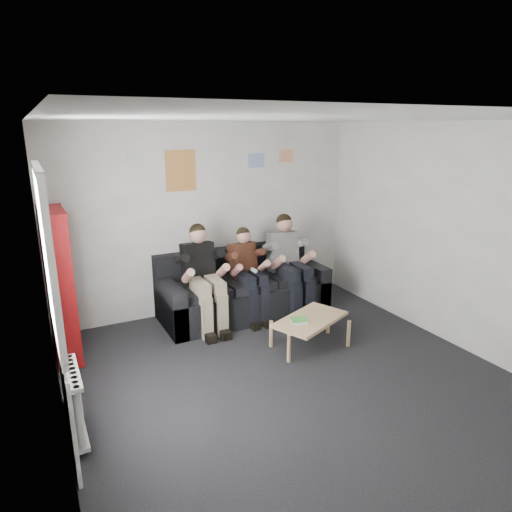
# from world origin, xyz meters

# --- Properties ---
(room_shell) EXTENTS (5.00, 5.00, 5.00)m
(room_shell) POSITION_xyz_m (0.00, 0.00, 1.35)
(room_shell) COLOR black
(room_shell) RESTS_ON ground
(sofa) EXTENTS (2.37, 0.97, 0.92)m
(sofa) POSITION_xyz_m (0.31, 2.05, 0.33)
(sofa) COLOR black
(sofa) RESTS_ON ground
(bookshelf) EXTENTS (0.26, 0.79, 1.76)m
(bookshelf) POSITION_xyz_m (-2.09, 1.84, 0.88)
(bookshelf) COLOR maroon
(bookshelf) RESTS_ON ground
(coffee_table) EXTENTS (0.95, 0.52, 0.38)m
(coffee_table) POSITION_xyz_m (0.59, 0.72, 0.33)
(coffee_table) COLOR tan
(coffee_table) RESTS_ON ground
(game_cases) EXTENTS (0.22, 0.18, 0.03)m
(game_cases) POSITION_xyz_m (0.42, 0.69, 0.40)
(game_cases) COLOR white
(game_cases) RESTS_ON coffee_table
(person_left) EXTENTS (0.42, 0.90, 1.40)m
(person_left) POSITION_xyz_m (-0.35, 1.84, 0.70)
(person_left) COLOR black
(person_left) RESTS_ON sofa
(person_middle) EXTENTS (0.36, 0.78, 1.29)m
(person_middle) POSITION_xyz_m (0.31, 1.85, 0.66)
(person_middle) COLOR #53291B
(person_middle) RESTS_ON sofa
(person_right) EXTENTS (0.43, 0.92, 1.42)m
(person_right) POSITION_xyz_m (0.97, 1.84, 0.71)
(person_right) COLOR silver
(person_right) RESTS_ON sofa
(radiator) EXTENTS (0.10, 0.64, 0.60)m
(radiator) POSITION_xyz_m (-2.15, 0.20, 0.35)
(radiator) COLOR silver
(radiator) RESTS_ON ground
(window) EXTENTS (0.05, 1.30, 2.36)m
(window) POSITION_xyz_m (-2.22, 0.20, 1.03)
(window) COLOR white
(window) RESTS_ON room_shell
(poster_large) EXTENTS (0.42, 0.01, 0.55)m
(poster_large) POSITION_xyz_m (-0.40, 2.49, 2.05)
(poster_large) COLOR gold
(poster_large) RESTS_ON room_shell
(poster_blue) EXTENTS (0.25, 0.01, 0.20)m
(poster_blue) POSITION_xyz_m (0.75, 2.49, 2.15)
(poster_blue) COLOR #3E74D5
(poster_blue) RESTS_ON room_shell
(poster_pink) EXTENTS (0.22, 0.01, 0.18)m
(poster_pink) POSITION_xyz_m (1.25, 2.49, 2.20)
(poster_pink) COLOR #B93A82
(poster_pink) RESTS_ON room_shell
(poster_sign) EXTENTS (0.20, 0.01, 0.14)m
(poster_sign) POSITION_xyz_m (-1.00, 2.49, 2.25)
(poster_sign) COLOR silver
(poster_sign) RESTS_ON room_shell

